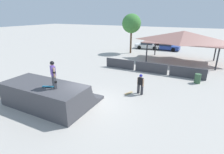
{
  "coord_description": "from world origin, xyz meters",
  "views": [
    {
      "loc": [
        5.96,
        -8.71,
        5.77
      ],
      "look_at": [
        -0.17,
        3.46,
        0.86
      ],
      "focal_mm": 28.0,
      "sensor_mm": 36.0,
      "label": 1
    }
  ],
  "objects_px": {
    "bystander_walking": "(141,83)",
    "parked_car_blue": "(166,47)",
    "parked_car_white": "(147,45)",
    "skateboard_on_deck": "(50,86)",
    "skater_on_deck": "(53,73)",
    "tree_beside_pavilion": "(132,24)",
    "skateboard_on_ground": "(128,93)",
    "trash_bin": "(198,79)"
  },
  "relations": [
    {
      "from": "skater_on_deck",
      "to": "parked_car_white",
      "type": "bearing_deg",
      "value": 123.61
    },
    {
      "from": "skater_on_deck",
      "to": "trash_bin",
      "type": "distance_m",
      "value": 12.16
    },
    {
      "from": "bystander_walking",
      "to": "parked_car_blue",
      "type": "distance_m",
      "value": 18.8
    },
    {
      "from": "bystander_walking",
      "to": "skateboard_on_ground",
      "type": "xyz_separation_m",
      "value": [
        -0.79,
        -0.37,
        -0.88
      ]
    },
    {
      "from": "parked_car_white",
      "to": "parked_car_blue",
      "type": "relative_size",
      "value": 1.03
    },
    {
      "from": "tree_beside_pavilion",
      "to": "bystander_walking",
      "type": "bearing_deg",
      "value": -66.2
    },
    {
      "from": "skateboard_on_deck",
      "to": "parked_car_blue",
      "type": "xyz_separation_m",
      "value": [
        2.71,
        23.54,
        -1.02
      ]
    },
    {
      "from": "skateboard_on_deck",
      "to": "trash_bin",
      "type": "distance_m",
      "value": 12.33
    },
    {
      "from": "skater_on_deck",
      "to": "skateboard_on_ground",
      "type": "distance_m",
      "value": 5.88
    },
    {
      "from": "bystander_walking",
      "to": "parked_car_blue",
      "type": "xyz_separation_m",
      "value": [
        -1.54,
        18.73,
        -0.34
      ]
    },
    {
      "from": "parked_car_blue",
      "to": "skateboard_on_ground",
      "type": "bearing_deg",
      "value": -85.17
    },
    {
      "from": "tree_beside_pavilion",
      "to": "parked_car_white",
      "type": "height_order",
      "value": "tree_beside_pavilion"
    },
    {
      "from": "parked_car_blue",
      "to": "parked_car_white",
      "type": "bearing_deg",
      "value": -172.88
    },
    {
      "from": "skater_on_deck",
      "to": "skateboard_on_ground",
      "type": "xyz_separation_m",
      "value": [
        3.12,
        4.34,
        -2.47
      ]
    },
    {
      "from": "trash_bin",
      "to": "skateboard_on_deck",
      "type": "bearing_deg",
      "value": -131.13
    },
    {
      "from": "tree_beside_pavilion",
      "to": "trash_bin",
      "type": "height_order",
      "value": "tree_beside_pavilion"
    },
    {
      "from": "skateboard_on_deck",
      "to": "trash_bin",
      "type": "relative_size",
      "value": 0.99
    },
    {
      "from": "tree_beside_pavilion",
      "to": "parked_car_blue",
      "type": "relative_size",
      "value": 1.34
    },
    {
      "from": "parked_car_white",
      "to": "skateboard_on_ground",
      "type": "bearing_deg",
      "value": -86.15
    },
    {
      "from": "skateboard_on_deck",
      "to": "trash_bin",
      "type": "bearing_deg",
      "value": 23.98
    },
    {
      "from": "skater_on_deck",
      "to": "skateboard_on_deck",
      "type": "relative_size",
      "value": 1.98
    },
    {
      "from": "skateboard_on_deck",
      "to": "tree_beside_pavilion",
      "type": "distance_m",
      "value": 18.92
    },
    {
      "from": "skateboard_on_deck",
      "to": "bystander_walking",
      "type": "xyz_separation_m",
      "value": [
        4.25,
        4.81,
        -0.69
      ]
    },
    {
      "from": "parked_car_white",
      "to": "skater_on_deck",
      "type": "bearing_deg",
      "value": -95.92
    },
    {
      "from": "skateboard_on_ground",
      "to": "tree_beside_pavilion",
      "type": "distance_m",
      "value": 15.76
    },
    {
      "from": "skateboard_on_deck",
      "to": "bystander_walking",
      "type": "bearing_deg",
      "value": 23.66
    },
    {
      "from": "tree_beside_pavilion",
      "to": "skateboard_on_deck",
      "type": "bearing_deg",
      "value": -84.34
    },
    {
      "from": "tree_beside_pavilion",
      "to": "trash_bin",
      "type": "xyz_separation_m",
      "value": [
        9.92,
        -9.38,
        -4.01
      ]
    },
    {
      "from": "trash_bin",
      "to": "parked_car_blue",
      "type": "bearing_deg",
      "value": 110.55
    },
    {
      "from": "skateboard_on_ground",
      "to": "parked_car_blue",
      "type": "height_order",
      "value": "parked_car_blue"
    },
    {
      "from": "skateboard_on_deck",
      "to": "skateboard_on_ground",
      "type": "height_order",
      "value": "skateboard_on_deck"
    },
    {
      "from": "bystander_walking",
      "to": "parked_car_white",
      "type": "relative_size",
      "value": 0.36
    },
    {
      "from": "bystander_walking",
      "to": "tree_beside_pavilion",
      "type": "relative_size",
      "value": 0.27
    },
    {
      "from": "skateboard_on_deck",
      "to": "skater_on_deck",
      "type": "bearing_deg",
      "value": -8.15
    },
    {
      "from": "skateboard_on_deck",
      "to": "skateboard_on_ground",
      "type": "xyz_separation_m",
      "value": [
        3.45,
        4.44,
        -1.57
      ]
    },
    {
      "from": "bystander_walking",
      "to": "tree_beside_pavilion",
      "type": "height_order",
      "value": "tree_beside_pavilion"
    },
    {
      "from": "skateboard_on_deck",
      "to": "tree_beside_pavilion",
      "type": "height_order",
      "value": "tree_beside_pavilion"
    },
    {
      "from": "skateboard_on_deck",
      "to": "parked_car_white",
      "type": "bearing_deg",
      "value": 66.27
    },
    {
      "from": "skater_on_deck",
      "to": "skateboard_on_ground",
      "type": "bearing_deg",
      "value": 85.9
    },
    {
      "from": "skateboard_on_ground",
      "to": "parked_car_blue",
      "type": "relative_size",
      "value": 0.18
    },
    {
      "from": "bystander_walking",
      "to": "trash_bin",
      "type": "relative_size",
      "value": 1.88
    },
    {
      "from": "skater_on_deck",
      "to": "parked_car_white",
      "type": "distance_m",
      "value": 23.28
    }
  ]
}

